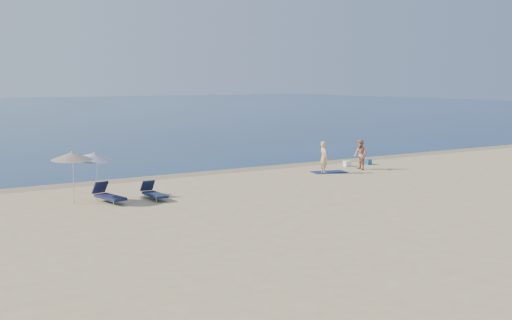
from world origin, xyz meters
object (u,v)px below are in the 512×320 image
Objects in this scene: person_left at (324,157)px; umbrella_near at (94,156)px; person_right at (360,155)px; blue_cooler at (368,162)px.

person_left is 0.84× the size of umbrella_near.
umbrella_near reaches higher than person_left.
person_right is 2.48m from blue_cooler.
umbrella_near is (-15.58, -0.24, 0.95)m from person_right.
person_right is at bearing -159.03° from blue_cooler.
blue_cooler is 0.21× the size of umbrella_near.
person_left is 4.02× the size of blue_cooler.
blue_cooler is at bearing -8.80° from umbrella_near.
person_left is 1.03× the size of person_right.
person_right is at bearing -13.35° from umbrella_near.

